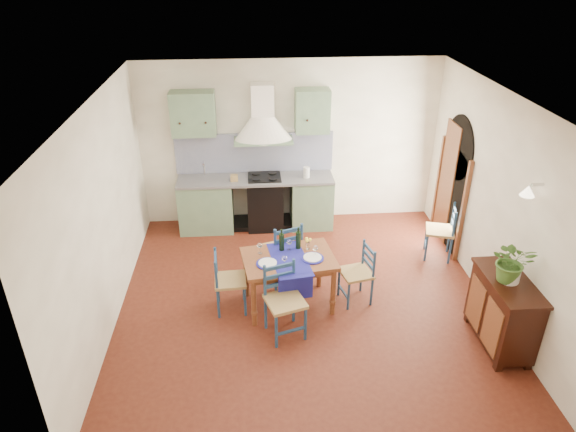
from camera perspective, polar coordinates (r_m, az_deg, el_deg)
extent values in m
plane|color=#45170E|center=(7.21, 1.83, -9.34)|extent=(5.00, 5.00, 0.00)
cube|color=white|center=(8.74, 0.19, 8.10)|extent=(5.00, 0.04, 2.80)
cube|color=gray|center=(8.84, -9.06, 1.20)|extent=(0.90, 0.60, 0.88)
cube|color=gray|center=(8.87, 2.60, 1.63)|extent=(0.70, 0.60, 0.88)
cube|color=black|center=(8.81, -2.57, 1.45)|extent=(0.60, 0.58, 0.88)
cube|color=gray|center=(8.61, -3.64, 4.15)|extent=(2.60, 0.64, 0.04)
cube|color=silver|center=(8.65, -9.28, 3.90)|extent=(0.45, 0.40, 0.03)
cylinder|color=silver|center=(8.76, -9.28, 5.30)|extent=(0.02, 0.02, 0.26)
cube|color=black|center=(8.61, -2.64, 4.34)|extent=(0.55, 0.48, 0.02)
cube|color=black|center=(9.04, -3.48, -0.72)|extent=(2.60, 0.50, 0.08)
cube|color=#09124E|center=(8.73, -3.75, 7.04)|extent=(2.65, 0.05, 0.68)
cube|color=gray|center=(8.41, -10.50, 11.12)|extent=(0.70, 0.34, 0.70)
cube|color=gray|center=(8.42, 2.72, 11.59)|extent=(0.55, 0.34, 0.70)
cone|color=white|center=(8.37, -2.78, 9.69)|extent=(0.96, 0.96, 0.40)
cube|color=white|center=(8.33, -2.87, 12.82)|extent=(0.36, 0.30, 0.50)
cube|color=white|center=(7.17, 22.30, 1.29)|extent=(0.04, 5.00, 2.80)
cube|color=black|center=(8.54, 17.69, 2.04)|extent=(0.03, 1.00, 1.65)
cylinder|color=black|center=(8.23, 18.51, 7.21)|extent=(0.03, 1.00, 1.00)
cube|color=brown|center=(8.08, 18.84, 0.36)|extent=(0.06, 0.06, 1.65)
cube|color=brown|center=(8.98, 16.36, 3.54)|extent=(0.06, 0.06, 1.65)
cube|color=brown|center=(8.66, 17.24, 3.59)|extent=(0.04, 0.55, 1.96)
cylinder|color=silver|center=(6.22, 26.04, 3.16)|extent=(0.15, 0.04, 0.04)
cone|color=#FFEDC6|center=(6.19, 25.11, 2.56)|extent=(0.16, 0.16, 0.12)
cube|color=white|center=(6.67, -19.84, -0.20)|extent=(0.04, 5.00, 2.80)
cube|color=silver|center=(5.95, 2.24, 12.74)|extent=(5.00, 5.00, 0.01)
cube|color=brown|center=(6.72, 0.06, -4.84)|extent=(1.28, 0.95, 0.05)
cube|color=brown|center=(6.75, 0.06, -5.31)|extent=(1.15, 0.82, 0.08)
cylinder|color=brown|center=(6.59, -3.81, -9.61)|extent=(0.07, 0.07, 0.70)
cylinder|color=brown|center=(7.12, -4.66, -6.49)|extent=(0.07, 0.07, 0.70)
cylinder|color=brown|center=(6.79, 5.03, -8.42)|extent=(0.07, 0.07, 0.70)
cylinder|color=brown|center=(7.30, 3.52, -5.48)|extent=(0.07, 0.07, 0.70)
cube|color=navy|center=(6.66, 0.16, -4.85)|extent=(0.57, 0.94, 0.01)
cube|color=navy|center=(6.48, 0.86, -7.88)|extent=(0.44, 0.08, 0.38)
cylinder|color=navy|center=(6.57, -2.28, -5.30)|extent=(0.30, 0.30, 0.01)
cylinder|color=white|center=(6.56, -2.28, -5.23)|extent=(0.24, 0.24, 0.01)
cylinder|color=navy|center=(6.68, 2.74, -4.69)|extent=(0.30, 0.30, 0.01)
cylinder|color=white|center=(6.67, 2.74, -4.62)|extent=(0.24, 0.24, 0.01)
cylinder|color=black|center=(6.78, -0.71, -2.69)|extent=(0.07, 0.07, 0.32)
cylinder|color=black|center=(6.82, 1.16, -2.48)|extent=(0.07, 0.07, 0.32)
cylinder|color=white|center=(6.86, 2.21, -3.29)|extent=(0.05, 0.05, 0.10)
sphere|color=yellow|center=(6.81, 2.22, -2.65)|extent=(0.10, 0.10, 0.10)
cylinder|color=navy|center=(6.32, -1.31, -12.70)|extent=(0.04, 0.04, 0.49)
cylinder|color=navy|center=(6.46, -2.55, -9.07)|extent=(0.04, 0.04, 0.96)
cylinder|color=navy|center=(6.43, 1.95, -11.87)|extent=(0.04, 0.04, 0.49)
cylinder|color=navy|center=(6.57, 0.63, -8.33)|extent=(0.04, 0.04, 0.96)
cube|color=tan|center=(6.35, -0.32, -9.46)|extent=(0.56, 0.56, 0.04)
cube|color=navy|center=(6.41, -0.96, -7.56)|extent=(0.39, 0.15, 0.05)
cube|color=navy|center=(6.34, -0.96, -6.62)|extent=(0.39, 0.15, 0.05)
cube|color=navy|center=(6.27, -0.97, -5.66)|extent=(0.39, 0.15, 0.05)
cube|color=navy|center=(6.41, 0.33, -12.65)|extent=(0.37, 0.14, 0.03)
cylinder|color=navy|center=(7.68, 0.21, -4.41)|extent=(0.04, 0.04, 0.51)
cylinder|color=navy|center=(7.25, 1.50, -4.31)|extent=(0.04, 0.04, 0.99)
cylinder|color=navy|center=(7.56, -2.55, -5.05)|extent=(0.04, 0.04, 0.51)
cylinder|color=navy|center=(7.11, -1.41, -5.00)|extent=(0.04, 0.04, 0.99)
cube|color=tan|center=(7.32, -0.57, -3.71)|extent=(0.59, 0.59, 0.04)
cube|color=navy|center=(7.09, 0.06, -3.53)|extent=(0.40, 0.16, 0.05)
cube|color=navy|center=(7.02, 0.06, -2.61)|extent=(0.40, 0.16, 0.05)
cube|color=navy|center=(6.96, 0.06, -1.67)|extent=(0.40, 0.16, 0.05)
cube|color=navy|center=(7.65, -1.15, -5.07)|extent=(0.39, 0.16, 0.03)
cylinder|color=navy|center=(6.83, -4.79, -9.47)|extent=(0.03, 0.03, 0.45)
cylinder|color=navy|center=(6.71, -7.86, -8.21)|extent=(0.03, 0.03, 0.87)
cylinder|color=navy|center=(7.11, -4.96, -7.78)|extent=(0.03, 0.03, 0.45)
cylinder|color=navy|center=(6.99, -7.90, -6.54)|extent=(0.03, 0.03, 0.87)
cube|color=tan|center=(6.83, -6.43, -7.10)|extent=(0.43, 0.43, 0.04)
cube|color=navy|center=(6.77, -7.96, -6.35)|extent=(0.04, 0.37, 0.04)
cube|color=navy|center=(6.70, -8.03, -5.53)|extent=(0.04, 0.37, 0.04)
cube|color=navy|center=(6.64, -8.09, -4.69)|extent=(0.04, 0.37, 0.04)
cube|color=navy|center=(7.00, -4.86, -8.93)|extent=(0.05, 0.35, 0.02)
cylinder|color=navy|center=(7.21, 5.68, -7.33)|extent=(0.03, 0.03, 0.43)
cylinder|color=navy|center=(7.22, 8.25, -5.49)|extent=(0.03, 0.03, 0.85)
cylinder|color=navy|center=(6.96, 6.74, -8.85)|extent=(0.03, 0.03, 0.43)
cylinder|color=navy|center=(6.97, 9.40, -6.94)|extent=(0.03, 0.03, 0.85)
cube|color=tan|center=(7.01, 7.57, -6.29)|extent=(0.47, 0.47, 0.04)
cube|color=navy|center=(7.01, 8.90, -5.25)|extent=(0.10, 0.35, 0.04)
cube|color=navy|center=(6.95, 8.96, -4.47)|extent=(0.10, 0.35, 0.04)
cube|color=navy|center=(6.89, 9.03, -3.68)|extent=(0.10, 0.35, 0.04)
cube|color=navy|center=(7.11, 6.18, -8.38)|extent=(0.10, 0.34, 0.02)
cylinder|color=navy|center=(8.50, 15.07, -2.26)|extent=(0.04, 0.04, 0.45)
cylinder|color=navy|center=(8.43, 17.64, -1.23)|extent=(0.04, 0.04, 0.88)
cylinder|color=navy|center=(8.19, 15.10, -3.47)|extent=(0.04, 0.04, 0.45)
cylinder|color=navy|center=(8.12, 17.77, -2.41)|extent=(0.04, 0.04, 0.88)
cube|color=tan|center=(8.25, 16.51, -1.54)|extent=(0.52, 0.52, 0.04)
cube|color=navy|center=(8.21, 17.85, -0.91)|extent=(0.13, 0.36, 0.04)
cube|color=navy|center=(8.15, 17.97, -0.19)|extent=(0.13, 0.36, 0.04)
cube|color=navy|center=(8.10, 18.09, 0.55)|extent=(0.13, 0.36, 0.04)
cube|color=navy|center=(8.37, 15.05, -3.15)|extent=(0.13, 0.35, 0.02)
cube|color=black|center=(6.73, 22.76, -9.72)|extent=(0.45, 1.00, 0.82)
cube|color=black|center=(6.50, 23.44, -6.73)|extent=(0.50, 1.05, 0.04)
cube|color=brown|center=(6.50, 21.71, -11.43)|extent=(0.02, 0.38, 0.63)
cube|color=brown|center=(6.82, 20.14, -9.06)|extent=(0.02, 0.38, 0.63)
cube|color=black|center=(6.64, 22.27, -15.25)|extent=(0.08, 0.08, 0.08)
cube|color=black|center=(7.23, 19.38, -10.65)|extent=(0.08, 0.08, 0.08)
cube|color=black|center=(6.79, 25.01, -14.78)|extent=(0.08, 0.08, 0.08)
cube|color=black|center=(7.37, 21.91, -10.34)|extent=(0.08, 0.08, 0.08)
imported|color=#416C2A|center=(6.34, 23.66, -4.66)|extent=(0.58, 0.54, 0.52)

